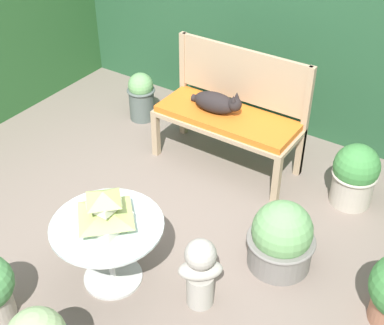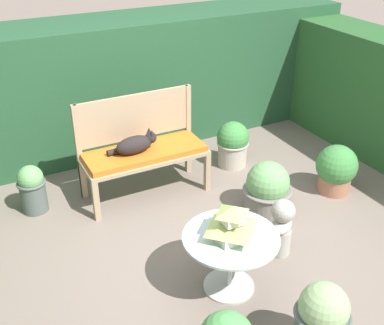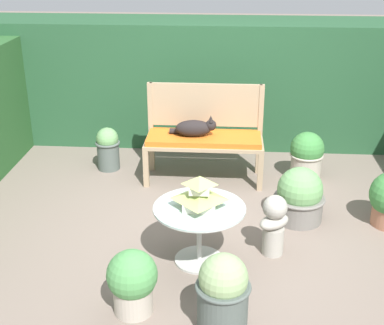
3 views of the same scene
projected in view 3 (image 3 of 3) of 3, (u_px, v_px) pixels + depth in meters
ground at (214, 226)px, 5.24m from camera, size 30.00×30.00×0.00m
foliage_hedge_back at (221, 81)px, 7.18m from camera, size 6.40×0.98×1.61m
garden_bench at (204, 142)px, 6.05m from camera, size 1.33×0.53×0.54m
bench_backrest at (205, 110)px, 6.15m from camera, size 1.33×0.06×1.08m
cat at (195, 128)px, 5.97m from camera, size 0.54×0.22×0.23m
patio_table at (199, 219)px, 4.52m from camera, size 0.78×0.78×0.53m
pagoda_birdhouse at (200, 194)px, 4.43m from camera, size 0.36×0.36×0.29m
garden_bust at (274, 223)px, 4.68m from camera, size 0.34×0.33×0.57m
potted_plant_bench_right at (108, 148)px, 6.41m from camera, size 0.30×0.30×0.52m
potted_plant_path_edge at (223, 293)px, 3.76m from camera, size 0.40×0.40×0.62m
potted_plant_table_far at (307, 155)px, 6.15m from camera, size 0.39×0.39×0.56m
potted_plant_bench_left at (132, 281)px, 3.96m from camera, size 0.38×0.38×0.52m
potted_plant_table_near at (299, 197)px, 5.27m from camera, size 0.51×0.51×0.55m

